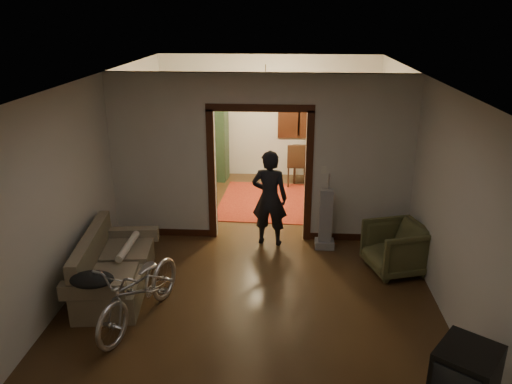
# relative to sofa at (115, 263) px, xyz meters

# --- Properties ---
(floor) EXTENTS (5.00, 8.50, 0.01)m
(floor) POSITION_rel_sofa_xyz_m (1.91, 1.14, -0.41)
(floor) COLOR #311E0F
(floor) RESTS_ON ground
(ceiling) EXTENTS (5.00, 8.50, 0.01)m
(ceiling) POSITION_rel_sofa_xyz_m (1.91, 1.14, 2.39)
(ceiling) COLOR white
(ceiling) RESTS_ON floor
(wall_back) EXTENTS (5.00, 0.02, 2.80)m
(wall_back) POSITION_rel_sofa_xyz_m (1.91, 5.39, 0.99)
(wall_back) COLOR beige
(wall_back) RESTS_ON floor
(wall_left) EXTENTS (0.02, 8.50, 2.80)m
(wall_left) POSITION_rel_sofa_xyz_m (-0.59, 1.14, 0.99)
(wall_left) COLOR beige
(wall_left) RESTS_ON floor
(wall_right) EXTENTS (0.02, 8.50, 2.80)m
(wall_right) POSITION_rel_sofa_xyz_m (4.41, 1.14, 0.99)
(wall_right) COLOR beige
(wall_right) RESTS_ON floor
(partition_wall) EXTENTS (5.00, 0.14, 2.80)m
(partition_wall) POSITION_rel_sofa_xyz_m (1.91, 1.89, 0.99)
(partition_wall) COLOR beige
(partition_wall) RESTS_ON floor
(door_casing) EXTENTS (1.74, 0.20, 2.32)m
(door_casing) POSITION_rel_sofa_xyz_m (1.91, 1.89, 0.69)
(door_casing) COLOR black
(door_casing) RESTS_ON floor
(far_window) EXTENTS (0.98, 0.06, 1.28)m
(far_window) POSITION_rel_sofa_xyz_m (2.61, 5.35, 1.14)
(far_window) COLOR black
(far_window) RESTS_ON wall_back
(chandelier) EXTENTS (0.24, 0.24, 0.24)m
(chandelier) POSITION_rel_sofa_xyz_m (1.91, 3.64, 1.94)
(chandelier) COLOR #FFE0A5
(chandelier) RESTS_ON ceiling
(light_switch) EXTENTS (0.08, 0.01, 0.12)m
(light_switch) POSITION_rel_sofa_xyz_m (2.96, 1.82, 0.84)
(light_switch) COLOR silver
(light_switch) RESTS_ON partition_wall
(sofa) EXTENTS (1.01, 1.87, 0.82)m
(sofa) POSITION_rel_sofa_xyz_m (0.00, 0.00, 0.00)
(sofa) COLOR brown
(sofa) RESTS_ON floor
(rolled_paper) EXTENTS (0.10, 0.84, 0.10)m
(rolled_paper) POSITION_rel_sofa_xyz_m (0.10, 0.30, 0.12)
(rolled_paper) COLOR beige
(rolled_paper) RESTS_ON sofa
(jacket) EXTENTS (0.53, 0.40, 0.15)m
(jacket) POSITION_rel_sofa_xyz_m (0.05, -0.91, 0.27)
(jacket) COLOR black
(jacket) RESTS_ON sofa
(bicycle) EXTENTS (1.08, 1.82, 0.91)m
(bicycle) POSITION_rel_sofa_xyz_m (0.57, -0.73, 0.04)
(bicycle) COLOR silver
(bicycle) RESTS_ON floor
(armchair) EXTENTS (1.02, 1.00, 0.75)m
(armchair) POSITION_rel_sofa_xyz_m (4.00, 0.80, -0.04)
(armchair) COLOR #4C4C2A
(armchair) RESTS_ON floor
(crt_tv) EXTENTS (0.71, 0.73, 0.47)m
(crt_tv) POSITION_rel_sofa_xyz_m (3.97, -2.31, 0.29)
(crt_tv) COLOR black
(crt_tv) RESTS_ON tv_stand
(vacuum) EXTENTS (0.36, 0.31, 1.02)m
(vacuum) POSITION_rel_sofa_xyz_m (3.00, 1.52, 0.10)
(vacuum) COLOR gray
(vacuum) RESTS_ON floor
(person) EXTENTS (0.64, 0.47, 1.62)m
(person) POSITION_rel_sofa_xyz_m (2.08, 1.64, 0.40)
(person) COLOR black
(person) RESTS_ON floor
(oriental_rug) EXTENTS (1.83, 2.35, 0.02)m
(oriental_rug) POSITION_rel_sofa_xyz_m (1.88, 3.57, -0.40)
(oriental_rug) COLOR maroon
(oriental_rug) RESTS_ON floor
(locker) EXTENTS (0.91, 0.57, 1.74)m
(locker) POSITION_rel_sofa_xyz_m (0.54, 4.98, 0.46)
(locker) COLOR #223A23
(locker) RESTS_ON floor
(globe) EXTENTS (0.30, 0.30, 0.30)m
(globe) POSITION_rel_sofa_xyz_m (0.54, 4.98, 1.53)
(globe) COLOR #1E5972
(globe) RESTS_ON locker
(desk) EXTENTS (1.16, 0.85, 0.77)m
(desk) POSITION_rel_sofa_xyz_m (3.00, 4.97, -0.03)
(desk) COLOR black
(desk) RESTS_ON floor
(desk_chair) EXTENTS (0.49, 0.49, 0.98)m
(desk_chair) POSITION_rel_sofa_xyz_m (2.58, 4.64, 0.08)
(desk_chair) COLOR black
(desk_chair) RESTS_ON floor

